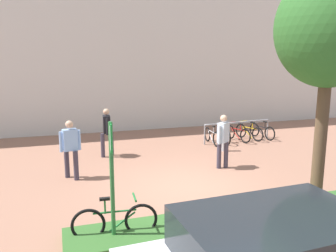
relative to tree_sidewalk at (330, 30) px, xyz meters
name	(u,v)px	position (x,y,z in m)	size (l,w,h in m)	color
ground_plane	(187,187)	(-2.45, 2.09, -4.06)	(60.00, 60.00, 0.00)	#936651
building_facade	(125,25)	(-2.45, 10.59, 0.94)	(28.00, 1.20, 10.00)	silver
planter_strip	(234,220)	(-2.25, -0.20, -3.98)	(7.00, 1.10, 0.16)	#336028
tree_sidewalk	(330,30)	(0.00, 0.00, 0.00)	(2.35, 2.35, 5.39)	brown
parking_sign_post	(112,165)	(-4.81, -0.20, -2.53)	(0.08, 0.36, 2.34)	#2D7238
bike_at_sign	(115,221)	(-4.75, -0.06, -3.71)	(1.68, 0.42, 0.86)	black
bike_rack_cluster	(237,133)	(1.47, 6.52, -3.71)	(3.19, 1.80, 0.83)	#99999E
bollard_steel	(224,139)	(0.18, 5.19, -3.61)	(0.16, 0.16, 0.90)	#ADADB2
person_casual_tan	(223,138)	(-0.78, 3.35, -3.08)	(0.51, 0.43, 1.72)	#383342
person_shirt_white	(70,146)	(-5.41, 3.75, -3.08)	(0.60, 0.44, 1.72)	#383342
person_suited_navy	(107,129)	(-4.09, 5.82, -3.08)	(0.48, 0.61, 1.72)	#383342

